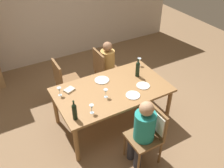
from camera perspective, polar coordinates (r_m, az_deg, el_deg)
The scene contains 18 objects.
ground_plane at distance 4.49m, azimuth 0.00°, elevation -8.65°, with size 10.00×10.00×0.00m, color #846647.
rear_room_partition at distance 6.02m, azimuth -13.54°, elevation 17.61°, with size 6.40×0.12×2.70m, color beige.
dining_table at distance 4.06m, azimuth 0.00°, elevation -1.98°, with size 1.86×1.08×0.74m.
chair_far_right at distance 4.92m, azimuth -1.90°, elevation 3.76°, with size 0.44×0.44×0.92m.
chair_near at distance 3.59m, azimuth 9.09°, elevation -10.12°, with size 0.46×0.44×0.92m.
chair_far_left at distance 4.66m, azimuth -11.02°, elevation 1.00°, with size 0.44×0.44×0.92m.
person_woman_host at distance 4.92m, azimuth -0.76°, elevation 5.07°, with size 0.33×0.28×1.08m.
person_man_bearded at distance 3.49m, azimuth 7.18°, elevation -10.42°, with size 0.35×0.30×1.12m.
wine_bottle_tall_green at distance 3.43m, azimuth -8.72°, elevation -6.25°, with size 0.07×0.07×0.33m.
wine_bottle_dark_red at distance 4.26m, azimuth 5.99°, elevation 3.59°, with size 0.07×0.07×0.34m.
wine_glass_near_left at distance 3.51m, azimuth -4.77°, elevation -5.40°, with size 0.07×0.07×0.15m.
wine_glass_centre at distance 3.90m, azimuth -12.17°, elevation -1.33°, with size 0.07×0.07×0.15m.
wine_glass_near_right at distance 4.59m, azimuth 6.36°, elevation 5.50°, with size 0.07×0.07×0.15m.
wine_glass_far at distance 3.78m, azimuth -1.46°, elevation -1.78°, with size 0.07×0.07×0.15m.
dinner_plate_host at distance 4.21m, azimuth -2.37°, elevation 0.91°, with size 0.25×0.25×0.01m, color silver.
dinner_plate_guest_left at distance 4.10m, azimuth 7.24°, elevation -0.38°, with size 0.22×0.22×0.01m, color silver.
dinner_plate_guest_right at distance 3.88m, azimuth 4.88°, elevation -2.62°, with size 0.23×0.23×0.01m, color white.
folded_napkin at distance 4.03m, azimuth -9.89°, elevation -1.36°, with size 0.16×0.12×0.03m, color beige.
Camera 1 is at (-1.57, -2.78, 3.16)m, focal length 39.30 mm.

